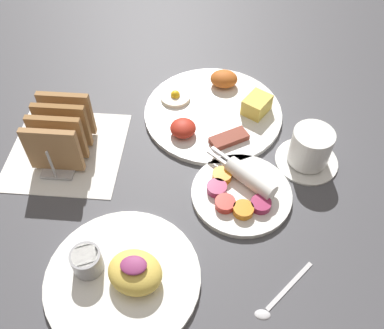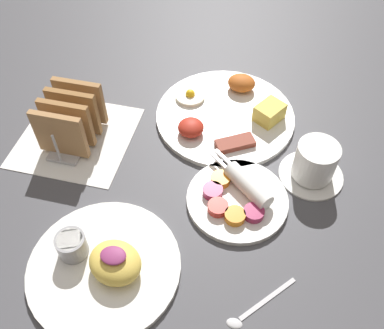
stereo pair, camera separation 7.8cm
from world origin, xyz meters
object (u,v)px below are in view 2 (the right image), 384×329
object	(u,v)px
plate_foreground	(104,263)
coffee_cup	(315,163)
plate_breakfast	(227,113)
toast_rack	(71,119)
plate_condiments	(238,196)

from	to	relation	value
plate_foreground	coffee_cup	bearing A→B (deg)	40.88
plate_breakfast	toast_rack	world-z (taller)	toast_rack
plate_condiments	plate_foreground	distance (m)	0.26
plate_breakfast	plate_condiments	size ratio (longest dim) A/B	1.60
plate_condiments	plate_foreground	bearing A→B (deg)	-135.64
coffee_cup	toast_rack	bearing A→B (deg)	-178.78
coffee_cup	plate_breakfast	bearing A→B (deg)	146.85
plate_condiments	toast_rack	distance (m)	0.35
coffee_cup	plate_foreground	bearing A→B (deg)	-139.12
toast_rack	plate_foreground	bearing A→B (deg)	-58.16
plate_breakfast	coffee_cup	bearing A→B (deg)	-33.15
plate_breakfast	coffee_cup	world-z (taller)	coffee_cup
plate_condiments	toast_rack	bearing A→B (deg)	167.32
plate_foreground	coffee_cup	xyz separation A→B (m)	(0.31, 0.27, 0.02)
toast_rack	plate_condiments	bearing A→B (deg)	-12.68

